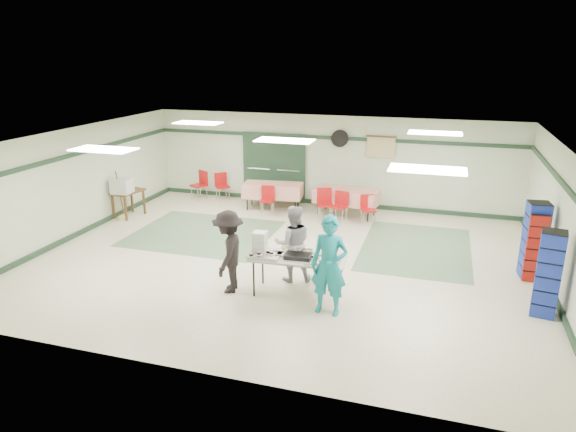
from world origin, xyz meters
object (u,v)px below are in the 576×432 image
(chair_b, at_px, (325,201))
(office_printer, at_px, (122,186))
(volunteer_teal, at_px, (329,266))
(dining_table_a, at_px, (346,196))
(chair_d, at_px, (268,197))
(crate_stack_blue_b, at_px, (548,274))
(serving_table, at_px, (298,260))
(crate_stack_blue_a, at_px, (534,240))
(chair_loose_a, at_px, (222,183))
(volunteer_dark, at_px, (229,252))
(chair_a, at_px, (340,203))
(chair_loose_b, at_px, (201,182))
(volunteer_grey, at_px, (293,243))
(broom, at_px, (120,194))
(printer_table, at_px, (128,194))
(chair_c, at_px, (368,206))
(dining_table_b, at_px, (273,190))
(crate_stack_red, at_px, (534,246))

(chair_b, relative_size, office_printer, 1.74)
(volunteer_teal, relative_size, dining_table_a, 0.96)
(chair_d, height_order, crate_stack_blue_b, crate_stack_blue_b)
(serving_table, distance_m, crate_stack_blue_a, 4.89)
(chair_b, height_order, office_printer, office_printer)
(dining_table_a, distance_m, chair_b, 0.76)
(crate_stack_blue_a, height_order, office_printer, crate_stack_blue_a)
(chair_loose_a, bearing_deg, volunteer_dark, -106.22)
(serving_table, height_order, chair_d, chair_d)
(chair_a, relative_size, chair_loose_b, 0.91)
(volunteer_grey, bearing_deg, office_printer, -45.45)
(volunteer_dark, xyz_separation_m, broom, (-4.68, 3.32, -0.11))
(serving_table, bearing_deg, chair_loose_b, 127.74)
(crate_stack_blue_a, relative_size, printer_table, 1.65)
(chair_loose_b, distance_m, crate_stack_blue_b, 10.41)
(chair_a, distance_m, broom, 6.09)
(office_printer, bearing_deg, volunteer_teal, -32.77)
(chair_c, bearing_deg, chair_b, 157.58)
(dining_table_b, height_order, crate_stack_blue_b, crate_stack_blue_b)
(volunteer_dark, xyz_separation_m, chair_d, (-0.91, 4.90, -0.31))
(volunteer_grey, relative_size, chair_b, 1.79)
(chair_a, relative_size, crate_stack_blue_b, 0.53)
(volunteer_dark, height_order, printer_table, volunteer_dark)
(chair_loose_a, height_order, crate_stack_blue_b, crate_stack_blue_b)
(dining_table_b, relative_size, chair_c, 2.25)
(chair_c, bearing_deg, chair_loose_a, 145.70)
(volunteer_grey, xyz_separation_m, crate_stack_red, (4.66, 1.46, -0.08))
(volunteer_teal, distance_m, crate_stack_blue_a, 4.55)
(chair_d, xyz_separation_m, broom, (-3.77, -1.57, 0.20))
(volunteer_dark, bearing_deg, chair_b, 161.76)
(dining_table_b, height_order, chair_c, chair_c)
(dining_table_b, bearing_deg, office_printer, -157.04)
(volunteer_dark, distance_m, office_printer, 5.68)
(volunteer_grey, distance_m, volunteer_dark, 1.33)
(serving_table, relative_size, printer_table, 1.90)
(volunteer_teal, bearing_deg, dining_table_b, 121.63)
(chair_a, height_order, crate_stack_red, crate_stack_red)
(dining_table_b, bearing_deg, serving_table, -74.05)
(serving_table, bearing_deg, chair_loose_a, 122.92)
(volunteer_dark, relative_size, crate_stack_blue_a, 1.01)
(dining_table_a, bearing_deg, chair_c, -31.04)
(volunteer_grey, relative_size, chair_c, 1.99)
(volunteer_dark, distance_m, printer_table, 5.83)
(volunteer_dark, height_order, chair_d, volunteer_dark)
(chair_loose_b, bearing_deg, crate_stack_red, 6.65)
(volunteer_teal, relative_size, crate_stack_blue_b, 1.16)
(broom, bearing_deg, office_printer, 16.44)
(volunteer_teal, distance_m, chair_loose_a, 7.89)
(volunteer_grey, bearing_deg, chair_c, -124.25)
(serving_table, height_order, crate_stack_blue_b, crate_stack_blue_b)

